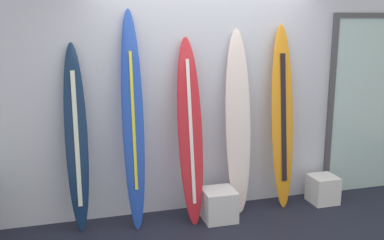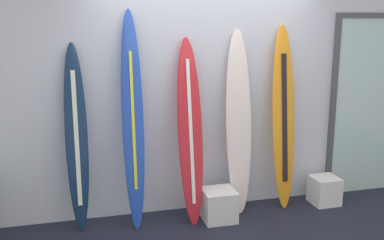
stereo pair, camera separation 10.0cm
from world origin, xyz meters
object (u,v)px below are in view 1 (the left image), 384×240
surfboard_sunset (282,119)px  display_block_left (219,205)px  glass_door (371,101)px  surfboard_ivory (238,124)px  surfboard_cobalt (133,122)px  surfboard_navy (76,140)px  surfboard_crimson (190,131)px  display_block_center (323,189)px

surfboard_sunset → display_block_left: bearing=-166.3°
display_block_left → glass_door: 2.37m
display_block_left → surfboard_ivory: bearing=36.2°
surfboard_ivory → display_block_left: bearing=-143.8°
surfboard_cobalt → display_block_left: 1.30m
surfboard_navy → surfboard_crimson: 1.17m
surfboard_sunset → display_block_left: size_ratio=5.98×
surfboard_ivory → surfboard_sunset: (0.54, -0.01, 0.03)m
surfboard_crimson → surfboard_ivory: (0.58, 0.09, 0.02)m
surfboard_cobalt → glass_door: size_ratio=1.02×
surfboard_ivory → display_block_center: (1.06, -0.11, -0.84)m
surfboard_ivory → glass_door: glass_door is taller
surfboard_navy → surfboard_sunset: bearing=-0.5°
surfboard_crimson → surfboard_sunset: size_ratio=0.94×
surfboard_ivory → display_block_center: surfboard_ivory is taller
surfboard_sunset → display_block_center: surfboard_sunset is taller
display_block_left → surfboard_cobalt: bearing=169.6°
surfboard_navy → surfboard_sunset: size_ratio=0.92×
surfboard_navy → glass_door: glass_door is taller
surfboard_crimson → display_block_center: bearing=-0.7°
surfboard_sunset → surfboard_ivory: bearing=178.9°
surfboard_sunset → glass_door: bearing=7.4°
surfboard_cobalt → surfboard_ivory: bearing=2.4°
display_block_center → display_block_left: bearing=-175.6°
surfboard_crimson → display_block_center: 1.83m
surfboard_crimson → glass_door: glass_door is taller
surfboard_crimson → glass_door: bearing=5.8°
surfboard_crimson → display_block_center: size_ratio=6.05×
surfboard_sunset → surfboard_cobalt: bearing=-178.7°
surfboard_navy → surfboard_cobalt: (0.57, -0.06, 0.16)m
surfboard_ivory → surfboard_sunset: size_ratio=0.98×
surfboard_cobalt → surfboard_ivory: 1.18m
surfboard_navy → surfboard_ivory: bearing=-0.3°
display_block_left → glass_door: bearing=9.9°
surfboard_ivory → glass_door: 1.85m
surfboard_sunset → display_block_center: (0.53, -0.10, -0.87)m
surfboard_sunset → glass_door: glass_door is taller
surfboard_navy → surfboard_cobalt: 0.59m
display_block_left → display_block_center: (1.35, 0.10, -0.01)m
surfboard_cobalt → display_block_center: surfboard_cobalt is taller
surfboard_crimson → surfboard_sunset: (1.11, 0.08, 0.05)m
surfboard_navy → surfboard_cobalt: bearing=-5.9°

